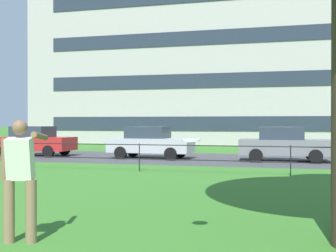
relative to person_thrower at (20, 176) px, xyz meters
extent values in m
cube|color=#424247|center=(-1.27, 15.22, -0.96)|extent=(80.00, 7.18, 0.01)
cylinder|color=black|center=(-6.45, 9.24, -0.46)|extent=(0.04, 0.04, 1.00)
cylinder|color=black|center=(-1.27, 9.24, -0.46)|extent=(0.04, 0.04, 1.00)
cylinder|color=black|center=(3.91, 9.24, -0.46)|extent=(0.04, 0.04, 1.00)
cylinder|color=black|center=(-1.27, 9.24, -0.51)|extent=(31.09, 0.03, 0.03)
cylinder|color=black|center=(-1.27, 9.24, -0.01)|extent=(31.09, 0.03, 0.03)
cylinder|color=#846B4C|center=(-0.15, -0.05, -0.51)|extent=(0.16, 0.16, 0.92)
cylinder|color=#846B4C|center=(0.16, 0.03, -0.51)|extent=(0.16, 0.16, 0.92)
cube|color=silver|center=(0.00, -0.01, 0.25)|extent=(0.43, 0.40, 0.63)
sphere|color=brown|center=(0.00, -0.01, 0.71)|extent=(0.22, 0.22, 0.22)
cylinder|color=brown|center=(0.12, 0.34, 0.57)|extent=(0.25, 0.63, 0.16)
cylinder|color=brown|center=(-0.21, -0.07, 0.25)|extent=(0.09, 0.09, 0.62)
cylinder|color=white|center=(2.38, 0.73, 0.52)|extent=(0.35, 0.35, 0.05)
cube|color=red|center=(-8.85, 14.84, -0.32)|extent=(4.02, 1.75, 0.68)
cube|color=#2D3847|center=(-9.00, 14.84, 0.30)|extent=(1.92, 1.55, 0.56)
cylinder|color=black|center=(-7.60, 15.63, -0.66)|extent=(0.60, 0.21, 0.60)
cylinder|color=black|center=(-7.62, 14.01, -0.66)|extent=(0.60, 0.21, 0.60)
cylinder|color=black|center=(-10.08, 15.66, -0.66)|extent=(0.60, 0.21, 0.60)
cylinder|color=black|center=(-10.10, 14.04, -0.66)|extent=(0.60, 0.21, 0.60)
cube|color=#B7BABF|center=(-2.52, 14.75, -0.32)|extent=(4.06, 1.84, 0.68)
cube|color=#2D3847|center=(-2.67, 14.76, 0.30)|extent=(1.95, 1.59, 0.56)
cylinder|color=black|center=(-1.26, 15.51, -0.66)|extent=(0.61, 0.22, 0.60)
cylinder|color=black|center=(-1.31, 13.90, -0.66)|extent=(0.61, 0.22, 0.60)
cylinder|color=black|center=(-3.73, 15.60, -0.66)|extent=(0.61, 0.22, 0.60)
cylinder|color=black|center=(-3.79, 13.99, -0.66)|extent=(0.61, 0.22, 0.60)
cube|color=slate|center=(3.72, 14.74, -0.32)|extent=(4.06, 1.85, 0.68)
cube|color=#2D3847|center=(3.57, 14.73, 0.30)|extent=(1.96, 1.59, 0.56)
cylinder|color=black|center=(4.93, 15.59, -0.66)|extent=(0.61, 0.22, 0.60)
cylinder|color=black|center=(4.99, 13.98, -0.66)|extent=(0.61, 0.22, 0.60)
cylinder|color=black|center=(2.45, 15.50, -0.66)|extent=(0.61, 0.22, 0.60)
cylinder|color=black|center=(2.52, 13.89, -0.66)|extent=(0.61, 0.22, 0.60)
cube|color=#B7B2AD|center=(-2.02, 33.93, 7.29)|extent=(31.00, 12.37, 16.50)
cube|color=#283342|center=(-2.02, 27.72, 0.69)|extent=(26.04, 0.06, 1.10)
cube|color=#283342|center=(-2.02, 27.72, 3.99)|extent=(26.04, 0.06, 1.10)
cube|color=#283342|center=(-2.02, 27.72, 7.29)|extent=(26.04, 0.06, 1.10)
camera|label=1|loc=(3.70, -5.61, 0.78)|focal=47.12mm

